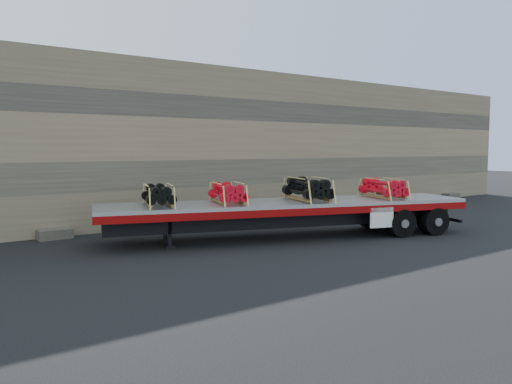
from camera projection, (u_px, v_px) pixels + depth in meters
ground at (304, 235)px, 19.16m from camera, size 120.00×120.00×0.00m
rock_wall at (215, 144)px, 24.09m from camera, size 44.00×3.00×7.00m
trailer at (288, 219)px, 18.41m from camera, size 13.85×6.75×1.37m
bundle_front at (158, 196)px, 16.87m from camera, size 1.51×2.13×0.68m
bundle_midfront at (228, 193)px, 17.62m from camera, size 1.54×2.17×0.70m
bundle_midrear at (308, 189)px, 18.56m from camera, size 1.81×2.55×0.82m
bundle_rear at (383, 189)px, 19.55m from camera, size 1.61×2.27×0.73m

